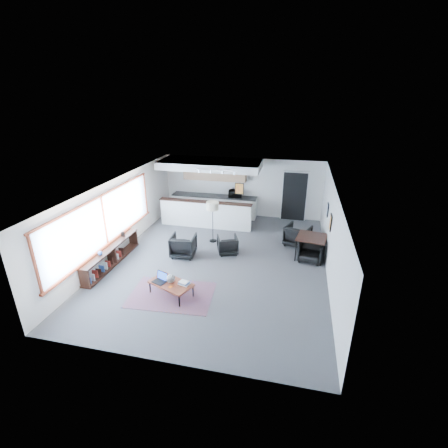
% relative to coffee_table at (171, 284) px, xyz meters
% --- Properties ---
extents(room, '(7.02, 9.02, 2.62)m').
position_rel_coffee_table_xyz_m(room, '(0.78, 2.19, 0.94)').
color(room, '#4D4D4F').
rests_on(room, ground).
extents(window, '(0.10, 5.95, 1.66)m').
position_rel_coffee_table_xyz_m(window, '(-2.68, 1.29, 1.09)').
color(window, '#8CBFFF').
rests_on(window, room).
extents(console, '(0.35, 3.00, 0.80)m').
position_rel_coffee_table_xyz_m(console, '(-2.52, 1.14, -0.04)').
color(console, black).
rests_on(console, floor).
extents(kitchenette, '(4.20, 1.96, 2.60)m').
position_rel_coffee_table_xyz_m(kitchenette, '(-0.41, 5.90, 1.02)').
color(kitchenette, white).
rests_on(kitchenette, floor).
extents(doorway, '(1.10, 0.12, 2.15)m').
position_rel_coffee_table_xyz_m(doorway, '(3.08, 6.61, 0.71)').
color(doorway, black).
rests_on(doorway, room).
extents(track_light, '(1.60, 0.07, 0.15)m').
position_rel_coffee_table_xyz_m(track_light, '(0.19, 4.39, 2.17)').
color(track_light, silver).
rests_on(track_light, room).
extents(wall_art_lower, '(0.03, 0.38, 0.48)m').
position_rel_coffee_table_xyz_m(wall_art_lower, '(4.25, 2.59, 1.19)').
color(wall_art_lower, black).
rests_on(wall_art_lower, room).
extents(wall_art_upper, '(0.03, 0.34, 0.44)m').
position_rel_coffee_table_xyz_m(wall_art_upper, '(4.25, 3.89, 1.14)').
color(wall_art_upper, black).
rests_on(wall_art_upper, room).
extents(kilim_rug, '(2.39, 1.72, 0.01)m').
position_rel_coffee_table_xyz_m(kilim_rug, '(0.00, 0.00, -0.36)').
color(kilim_rug, '#633B4C').
rests_on(kilim_rug, floor).
extents(coffee_table, '(1.35, 1.05, 0.39)m').
position_rel_coffee_table_xyz_m(coffee_table, '(0.00, 0.00, 0.00)').
color(coffee_table, maroon).
rests_on(coffee_table, floor).
extents(laptop, '(0.45, 0.41, 0.26)m').
position_rel_coffee_table_xyz_m(laptop, '(-0.30, 0.02, 0.11)').
color(laptop, black).
rests_on(laptop, coffee_table).
extents(ceramic_pot, '(0.24, 0.24, 0.24)m').
position_rel_coffee_table_xyz_m(ceramic_pot, '(-0.01, 0.02, 0.15)').
color(ceramic_pot, gray).
rests_on(ceramic_pot, coffee_table).
extents(book_stack, '(0.34, 0.30, 0.09)m').
position_rel_coffee_table_xyz_m(book_stack, '(0.38, 0.02, 0.07)').
color(book_stack, silver).
rests_on(book_stack, coffee_table).
extents(coaster, '(0.12, 0.12, 0.01)m').
position_rel_coffee_table_xyz_m(coaster, '(0.06, -0.19, 0.03)').
color(coaster, '#E5590C').
rests_on(coaster, coffee_table).
extents(armchair_left, '(0.87, 0.82, 0.83)m').
position_rel_coffee_table_xyz_m(armchair_left, '(-0.46, 2.31, 0.05)').
color(armchair_left, black).
rests_on(armchair_left, floor).
extents(armchair_right, '(0.85, 0.82, 0.69)m').
position_rel_coffee_table_xyz_m(armchair_right, '(0.97, 2.83, -0.02)').
color(armchair_right, black).
rests_on(armchair_right, floor).
extents(floor_lamp, '(0.46, 0.46, 1.56)m').
position_rel_coffee_table_xyz_m(floor_lamp, '(0.23, 3.64, 1.00)').
color(floor_lamp, black).
rests_on(floor_lamp, floor).
extents(dining_table, '(1.09, 1.09, 0.79)m').
position_rel_coffee_table_xyz_m(dining_table, '(3.78, 3.10, 0.36)').
color(dining_table, black).
rests_on(dining_table, floor).
extents(dining_chair_near, '(0.75, 0.71, 0.67)m').
position_rel_coffee_table_xyz_m(dining_chair_near, '(3.78, 2.92, -0.03)').
color(dining_chair_near, black).
rests_on(dining_chair_near, floor).
extents(dining_chair_far, '(0.89, 0.87, 0.72)m').
position_rel_coffee_table_xyz_m(dining_chair_far, '(3.33, 4.01, -0.00)').
color(dining_chair_far, black).
rests_on(dining_chair_far, floor).
extents(microwave, '(0.61, 0.39, 0.39)m').
position_rel_coffee_table_xyz_m(microwave, '(0.55, 6.34, 0.76)').
color(microwave, black).
rests_on(microwave, kitchenette).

